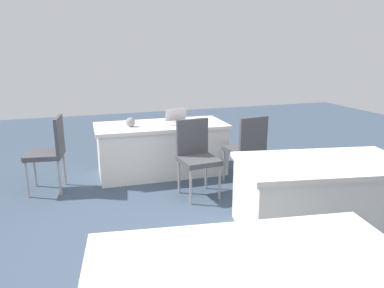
{
  "coord_description": "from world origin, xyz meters",
  "views": [
    {
      "loc": [
        0.99,
        3.01,
        1.8
      ],
      "look_at": [
        -0.09,
        -0.19,
        0.9
      ],
      "focal_mm": 34.09,
      "sensor_mm": 36.0,
      "label": 1
    }
  ],
  "objects_px": {
    "table_mid_right": "(321,197)",
    "chair_near_front": "(50,149)",
    "yarn_ball": "(131,122)",
    "table_foreground": "(161,148)",
    "chair_back_row": "(196,153)",
    "laptop_silver": "(178,121)",
    "scissors_red": "(198,123)",
    "chair_by_pillar": "(247,146)"
  },
  "relations": [
    {
      "from": "table_foreground",
      "to": "chair_by_pillar",
      "type": "bearing_deg",
      "value": 139.38
    },
    {
      "from": "chair_back_row",
      "to": "yarn_ball",
      "type": "distance_m",
      "value": 1.14
    },
    {
      "from": "chair_back_row",
      "to": "yarn_ball",
      "type": "height_order",
      "value": "chair_back_row"
    },
    {
      "from": "chair_by_pillar",
      "to": "scissors_red",
      "type": "height_order",
      "value": "chair_by_pillar"
    },
    {
      "from": "table_foreground",
      "to": "chair_near_front",
      "type": "bearing_deg",
      "value": 8.94
    },
    {
      "from": "yarn_ball",
      "to": "scissors_red",
      "type": "relative_size",
      "value": 0.71
    },
    {
      "from": "chair_back_row",
      "to": "scissors_red",
      "type": "relative_size",
      "value": 5.25
    },
    {
      "from": "chair_by_pillar",
      "to": "table_foreground",
      "type": "bearing_deg",
      "value": 130.76
    },
    {
      "from": "chair_near_front",
      "to": "yarn_ball",
      "type": "xyz_separation_m",
      "value": [
        -1.06,
        -0.19,
        0.24
      ]
    },
    {
      "from": "table_foreground",
      "to": "chair_back_row",
      "type": "height_order",
      "value": "chair_back_row"
    },
    {
      "from": "yarn_ball",
      "to": "chair_by_pillar",
      "type": "bearing_deg",
      "value": 150.76
    },
    {
      "from": "table_mid_right",
      "to": "chair_near_front",
      "type": "distance_m",
      "value": 3.26
    },
    {
      "from": "chair_back_row",
      "to": "table_foreground",
      "type": "bearing_deg",
      "value": -81.98
    },
    {
      "from": "yarn_ball",
      "to": "table_mid_right",
      "type": "bearing_deg",
      "value": 124.7
    },
    {
      "from": "chair_near_front",
      "to": "chair_back_row",
      "type": "height_order",
      "value": "chair_near_front"
    },
    {
      "from": "chair_back_row",
      "to": "laptop_silver",
      "type": "relative_size",
      "value": 2.94
    },
    {
      "from": "table_foreground",
      "to": "chair_by_pillar",
      "type": "relative_size",
      "value": 2.0
    },
    {
      "from": "table_mid_right",
      "to": "yarn_ball",
      "type": "bearing_deg",
      "value": -55.3
    },
    {
      "from": "scissors_red",
      "to": "table_foreground",
      "type": "bearing_deg",
      "value": -134.42
    },
    {
      "from": "chair_back_row",
      "to": "scissors_red",
      "type": "distance_m",
      "value": 0.87
    },
    {
      "from": "table_foreground",
      "to": "chair_back_row",
      "type": "distance_m",
      "value": 0.98
    },
    {
      "from": "chair_back_row",
      "to": "yarn_ball",
      "type": "bearing_deg",
      "value": -58.75
    },
    {
      "from": "laptop_silver",
      "to": "scissors_red",
      "type": "relative_size",
      "value": 1.79
    },
    {
      "from": "table_foreground",
      "to": "chair_near_front",
      "type": "distance_m",
      "value": 1.53
    },
    {
      "from": "chair_by_pillar",
      "to": "yarn_ball",
      "type": "height_order",
      "value": "chair_by_pillar"
    },
    {
      "from": "table_foreground",
      "to": "yarn_ball",
      "type": "distance_m",
      "value": 0.62
    },
    {
      "from": "chair_near_front",
      "to": "yarn_ball",
      "type": "height_order",
      "value": "chair_near_front"
    },
    {
      "from": "table_mid_right",
      "to": "chair_near_front",
      "type": "bearing_deg",
      "value": -37.79
    },
    {
      "from": "scissors_red",
      "to": "chair_near_front",
      "type": "bearing_deg",
      "value": -116.01
    },
    {
      "from": "chair_by_pillar",
      "to": "scissors_red",
      "type": "xyz_separation_m",
      "value": [
        0.45,
        -0.68,
        0.2
      ]
    },
    {
      "from": "chair_by_pillar",
      "to": "yarn_ball",
      "type": "xyz_separation_m",
      "value": [
        1.4,
        -0.79,
        0.26
      ]
    },
    {
      "from": "table_foreground",
      "to": "laptop_silver",
      "type": "height_order",
      "value": "laptop_silver"
    },
    {
      "from": "table_foreground",
      "to": "scissors_red",
      "type": "distance_m",
      "value": 0.65
    },
    {
      "from": "chair_by_pillar",
      "to": "chair_back_row",
      "type": "relative_size",
      "value": 1.0
    },
    {
      "from": "chair_by_pillar",
      "to": "chair_back_row",
      "type": "distance_m",
      "value": 0.76
    },
    {
      "from": "chair_near_front",
      "to": "scissors_red",
      "type": "height_order",
      "value": "chair_near_front"
    },
    {
      "from": "table_mid_right",
      "to": "yarn_ball",
      "type": "relative_size",
      "value": 13.94
    },
    {
      "from": "chair_near_front",
      "to": "laptop_silver",
      "type": "xyz_separation_m",
      "value": [
        -1.74,
        -0.2,
        0.21
      ]
    },
    {
      "from": "chair_back_row",
      "to": "scissors_red",
      "type": "xyz_separation_m",
      "value": [
        -0.3,
        -0.79,
        0.2
      ]
    },
    {
      "from": "yarn_ball",
      "to": "scissors_red",
      "type": "xyz_separation_m",
      "value": [
        -0.96,
        0.11,
        -0.06
      ]
    },
    {
      "from": "chair_by_pillar",
      "to": "laptop_silver",
      "type": "height_order",
      "value": "chair_by_pillar"
    },
    {
      "from": "table_foreground",
      "to": "laptop_silver",
      "type": "bearing_deg",
      "value": 172.65
    }
  ]
}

